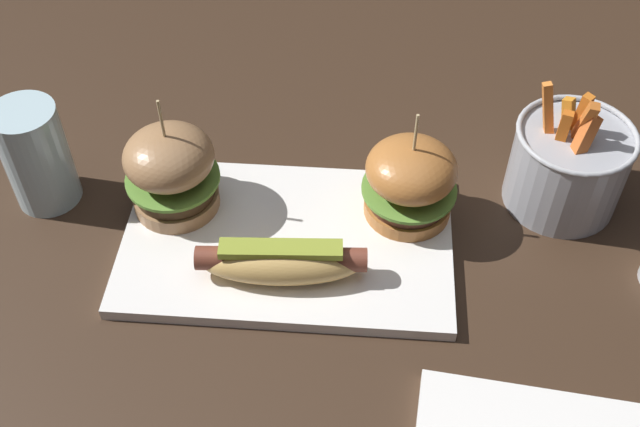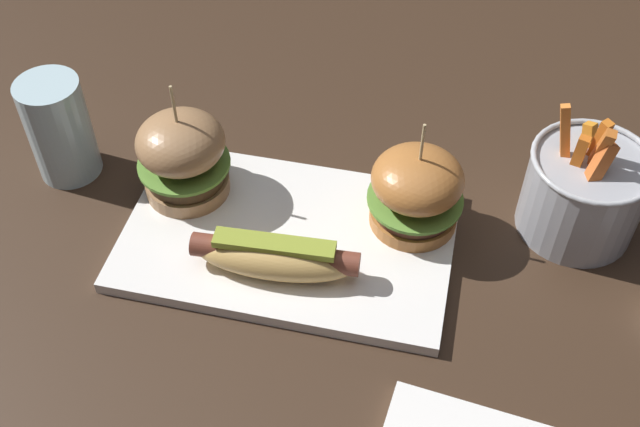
# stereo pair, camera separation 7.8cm
# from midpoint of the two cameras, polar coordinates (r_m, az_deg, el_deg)

# --- Properties ---
(ground_plane) EXTENTS (3.00, 3.00, 0.00)m
(ground_plane) POSITION_cam_midpoint_polar(r_m,az_deg,el_deg) (0.83, -5.10, -2.55)
(ground_plane) COLOR #382619
(platter_main) EXTENTS (0.35, 0.22, 0.01)m
(platter_main) POSITION_cam_midpoint_polar(r_m,az_deg,el_deg) (0.82, -5.14, -2.24)
(platter_main) COLOR white
(platter_main) RESTS_ON ground
(hot_dog) EXTENTS (0.17, 0.06, 0.04)m
(hot_dog) POSITION_cam_midpoint_polar(r_m,az_deg,el_deg) (0.77, -5.99, -3.63)
(hot_dog) COLOR #DCAD5E
(hot_dog) RESTS_ON platter_main
(slider_left) EXTENTS (0.10, 0.10, 0.14)m
(slider_left) POSITION_cam_midpoint_polar(r_m,az_deg,el_deg) (0.83, -13.55, 2.96)
(slider_left) COLOR #A1754D
(slider_left) RESTS_ON platter_main
(slider_right) EXTENTS (0.10, 0.10, 0.13)m
(slider_right) POSITION_cam_midpoint_polar(r_m,az_deg,el_deg) (0.81, 3.91, 2.30)
(slider_right) COLOR #B46E34
(slider_right) RESTS_ON platter_main
(fries_bucket) EXTENTS (0.13, 0.13, 0.15)m
(fries_bucket) POSITION_cam_midpoint_polar(r_m,az_deg,el_deg) (0.86, 15.32, 3.32)
(fries_bucket) COLOR #A8AAB2
(fries_bucket) RESTS_ON ground
(water_glass) EXTENTS (0.07, 0.07, 0.12)m
(water_glass) POSITION_cam_midpoint_polar(r_m,az_deg,el_deg) (0.90, -22.53, 3.82)
(water_glass) COLOR silver
(water_glass) RESTS_ON ground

